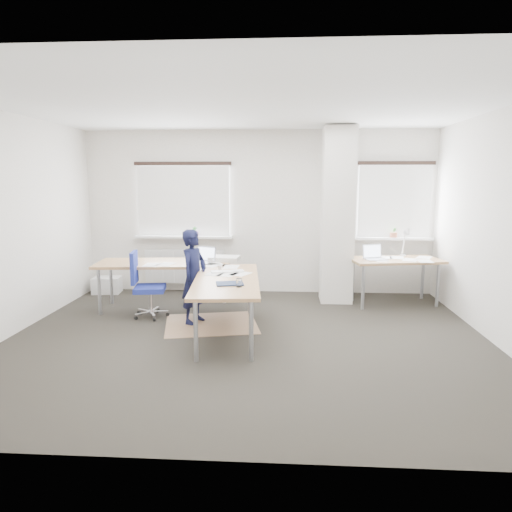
# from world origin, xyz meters

# --- Properties ---
(ground) EXTENTS (6.00, 6.00, 0.00)m
(ground) POSITION_xyz_m (0.00, 0.00, 0.00)
(ground) COLOR black
(ground) RESTS_ON ground
(room_shell) EXTENTS (6.04, 5.04, 2.82)m
(room_shell) POSITION_xyz_m (0.18, 0.45, 1.75)
(room_shell) COLOR beige
(room_shell) RESTS_ON ground
(floor_mat) EXTENTS (1.42, 1.28, 0.01)m
(floor_mat) POSITION_xyz_m (-0.54, 0.58, 0.00)
(floor_mat) COLOR #987353
(floor_mat) RESTS_ON ground
(white_crate) EXTENTS (0.50, 0.37, 0.28)m
(white_crate) POSITION_xyz_m (-2.65, 2.21, 0.14)
(white_crate) COLOR white
(white_crate) RESTS_ON ground
(desk_main) EXTENTS (2.61, 2.62, 0.96)m
(desk_main) POSITION_xyz_m (-0.77, 0.76, 0.69)
(desk_main) COLOR olive
(desk_main) RESTS_ON ground
(desk_side) EXTENTS (1.50, 0.93, 1.22)m
(desk_side) POSITION_xyz_m (2.20, 1.80, 0.69)
(desk_side) COLOR olive
(desk_side) RESTS_ON ground
(task_chair) EXTENTS (0.53, 0.52, 0.96)m
(task_chair) POSITION_xyz_m (-1.50, 0.85, 0.27)
(task_chair) COLOR navy
(task_chair) RESTS_ON ground
(person) EXTENTS (0.47, 0.56, 1.30)m
(person) POSITION_xyz_m (-0.78, 0.64, 0.65)
(person) COLOR black
(person) RESTS_ON ground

